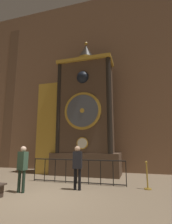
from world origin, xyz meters
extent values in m
plane|color=#847056|center=(0.00, 0.00, 0.00)|extent=(28.00, 28.00, 0.00)
cube|color=#846047|center=(0.00, 6.24, 6.39)|extent=(24.00, 0.30, 12.77)
cube|color=brown|center=(-6.60, 6.14, 5.75)|extent=(0.90, 0.12, 11.49)
cube|color=brown|center=(0.25, 4.73, 0.61)|extent=(3.94, 1.61, 1.22)
cube|color=brown|center=(0.25, 4.73, 4.04)|extent=(3.15, 1.40, 5.64)
cube|color=gold|center=(0.25, 4.63, 6.77)|extent=(3.40, 1.54, 0.20)
cylinder|color=gold|center=(0.25, 4.00, 1.77)|extent=(0.66, 0.05, 0.66)
cylinder|color=silver|center=(0.25, 3.97, 1.77)|extent=(0.54, 0.03, 0.54)
cylinder|color=gold|center=(0.25, 4.00, 3.59)|extent=(2.17, 0.07, 2.17)
cylinder|color=#4C515B|center=(0.25, 3.96, 3.59)|extent=(1.87, 0.04, 1.87)
cylinder|color=gold|center=(0.25, 3.94, 3.59)|extent=(0.26, 0.03, 0.26)
cube|color=#30241B|center=(0.25, 4.52, 5.62)|extent=(0.94, 0.42, 0.94)
sphere|color=black|center=(0.25, 4.10, 5.62)|extent=(0.75, 0.75, 0.75)
cylinder|color=black|center=(-1.27, 4.12, 4.04)|extent=(0.31, 0.31, 5.64)
cylinder|color=black|center=(1.76, 4.12, 4.04)|extent=(0.31, 0.31, 5.64)
cylinder|color=gold|center=(0.25, 4.73, 7.02)|extent=(1.08, 1.08, 0.30)
cone|color=black|center=(0.25, 4.73, 7.64)|extent=(1.03, 1.03, 0.95)
sphere|color=gold|center=(0.25, 4.73, 8.23)|extent=(0.20, 0.20, 0.20)
cube|color=brown|center=(-2.05, 4.78, 2.76)|extent=(1.33, 1.19, 5.52)
cube|color=gold|center=(-2.05, 4.17, 2.76)|extent=(1.40, 0.06, 5.52)
cylinder|color=black|center=(-1.65, 2.41, 0.52)|extent=(0.04, 0.04, 1.04)
cylinder|color=black|center=(-1.11, 2.41, 0.52)|extent=(0.04, 0.04, 1.04)
cylinder|color=black|center=(-0.57, 2.41, 0.52)|extent=(0.04, 0.04, 1.04)
cylinder|color=black|center=(-0.03, 2.41, 0.52)|extent=(0.04, 0.04, 1.04)
cylinder|color=black|center=(0.50, 2.41, 0.52)|extent=(0.04, 0.04, 1.04)
cylinder|color=black|center=(1.04, 2.41, 0.52)|extent=(0.04, 0.04, 1.04)
cylinder|color=black|center=(1.58, 2.41, 0.52)|extent=(0.04, 0.04, 1.04)
cylinder|color=black|center=(2.11, 2.41, 0.52)|extent=(0.04, 0.04, 1.04)
cylinder|color=black|center=(2.65, 2.41, 0.52)|extent=(0.04, 0.04, 1.04)
cylinder|color=black|center=(0.50, 2.41, 1.02)|extent=(4.30, 0.05, 0.05)
cylinder|color=black|center=(0.50, 2.41, 0.06)|extent=(4.30, 0.04, 0.04)
cylinder|color=#213427|center=(-1.02, 0.43, 0.39)|extent=(0.11, 0.11, 0.78)
cylinder|color=#213427|center=(-0.84, 0.43, 0.39)|extent=(0.11, 0.11, 0.78)
cube|color=#385642|center=(-0.93, 0.43, 1.11)|extent=(0.38, 0.30, 0.66)
sphere|color=beige|center=(-0.93, 0.43, 1.53)|extent=(0.21, 0.21, 0.21)
cylinder|color=black|center=(0.80, 1.35, 0.39)|extent=(0.11, 0.11, 0.78)
cylinder|color=black|center=(0.98, 1.35, 0.39)|extent=(0.11, 0.11, 0.78)
cube|color=black|center=(0.89, 1.35, 1.10)|extent=(0.36, 0.26, 0.64)
sphere|color=tan|center=(0.89, 1.35, 1.53)|extent=(0.23, 0.23, 0.23)
cylinder|color=#B28E33|center=(3.46, 2.21, 0.02)|extent=(0.28, 0.28, 0.04)
cylinder|color=#B28E33|center=(3.46, 2.21, 0.49)|extent=(0.06, 0.06, 0.97)
sphere|color=#B28E33|center=(3.46, 2.21, 1.01)|extent=(0.09, 0.09, 0.09)
camera|label=1|loc=(3.17, -5.30, 1.68)|focal=28.00mm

